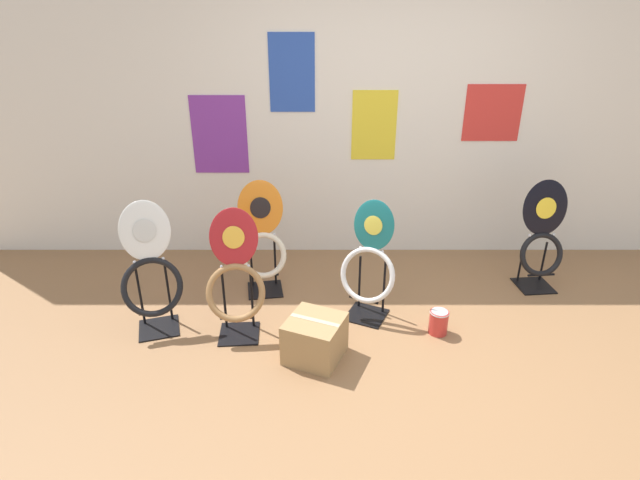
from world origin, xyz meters
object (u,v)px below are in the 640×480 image
Objects in this scene: toilet_seat_display_jazz_black at (544,240)px; toilet_seat_display_crimson_swirl at (237,282)px; storage_box at (316,338)px; toilet_seat_display_teal_sax at (370,267)px; toilet_seat_display_orange_sun at (264,241)px; paint_can at (440,322)px; toilet_seat_display_white_plain at (152,272)px.

toilet_seat_display_jazz_black is 2.47m from toilet_seat_display_crimson_swirl.
storage_box is (0.55, -0.27, -0.28)m from toilet_seat_display_crimson_swirl.
toilet_seat_display_teal_sax is at bearing -162.65° from toilet_seat_display_jazz_black.
toilet_seat_display_orange_sun is 1.49m from paint_can.
toilet_seat_display_crimson_swirl is (-2.37, -0.68, -0.01)m from toilet_seat_display_jazz_black.
toilet_seat_display_jazz_black is at bearing 27.33° from storage_box.
storage_box is at bearing -128.16° from toilet_seat_display_teal_sax.
toilet_seat_display_orange_sun is 1.98× the size of storage_box.
toilet_seat_display_orange_sun is at bearing 115.44° from storage_box.
toilet_seat_display_crimson_swirl is at bearing -7.93° from toilet_seat_display_white_plain.
toilet_seat_display_teal_sax is 0.63m from paint_can.
toilet_seat_display_white_plain is 5.15× the size of paint_can.
toilet_seat_display_orange_sun is 0.99× the size of toilet_seat_display_jazz_black.
paint_can is (1.31, -0.63, -0.34)m from toilet_seat_display_orange_sun.
toilet_seat_display_white_plain is at bearing 177.79° from paint_can.
toilet_seat_display_jazz_black is at bearing 35.37° from paint_can.
toilet_seat_display_crimson_swirl is 1.46m from paint_can.
toilet_seat_display_white_plain is 1.03× the size of toilet_seat_display_teal_sax.
toilet_seat_display_jazz_black is at bearing 17.35° from toilet_seat_display_teal_sax.
toilet_seat_display_orange_sun is 0.97× the size of toilet_seat_display_white_plain.
toilet_seat_display_crimson_swirl is at bearing 154.07° from storage_box.
toilet_seat_display_orange_sun is 0.99× the size of toilet_seat_display_crimson_swirl.
toilet_seat_display_jazz_black and toilet_seat_display_crimson_swirl have the same top height.
toilet_seat_display_teal_sax is at bearing 155.48° from paint_can.
toilet_seat_display_teal_sax is (0.82, -0.40, -0.02)m from toilet_seat_display_orange_sun.
paint_can is (-0.95, -0.67, -0.33)m from toilet_seat_display_jazz_black.
toilet_seat_display_crimson_swirl is at bearing -166.19° from toilet_seat_display_teal_sax.
toilet_seat_display_orange_sun is 0.64m from toilet_seat_display_crimson_swirl.
storage_box reaches higher than paint_can.
storage_box is at bearing -152.67° from toilet_seat_display_jazz_black.
toilet_seat_display_jazz_black is (2.25, 0.05, -0.01)m from toilet_seat_display_orange_sun.
toilet_seat_display_orange_sun is at bearing 153.80° from toilet_seat_display_teal_sax.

